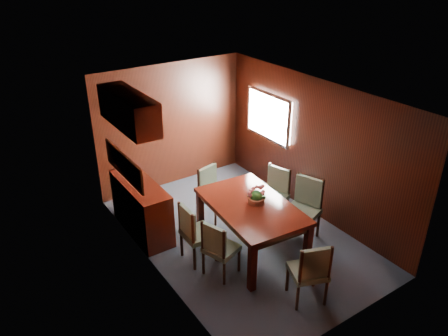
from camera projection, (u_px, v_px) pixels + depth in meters
ground at (239, 235)px, 7.18m from camera, size 4.50×4.50×0.00m
room_shell at (223, 139)px, 6.64m from camera, size 3.06×4.52×2.41m
sideboard at (142, 208)px, 7.10m from camera, size 0.48×1.40×0.90m
dining_table at (251, 211)px, 6.56m from camera, size 1.23×1.82×0.81m
chair_left_near at (218, 246)px, 6.09m from camera, size 0.53×0.54×0.91m
chair_left_far at (194, 230)px, 6.38m from camera, size 0.44×0.46×0.96m
chair_right_near at (305, 205)px, 6.92m from camera, size 0.62×0.63×1.05m
chair_right_far at (275, 191)px, 7.43m from camera, size 0.55×0.56×0.95m
chair_head at (311, 270)px, 5.61m from camera, size 0.58×0.56×0.95m
chair_foot at (212, 189)px, 7.49m from camera, size 0.54×0.53×0.94m
flower_centerpiece at (256, 195)px, 6.50m from camera, size 0.27×0.27×0.27m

